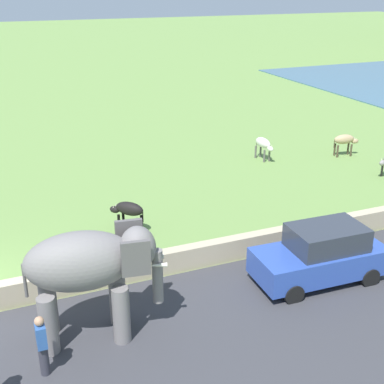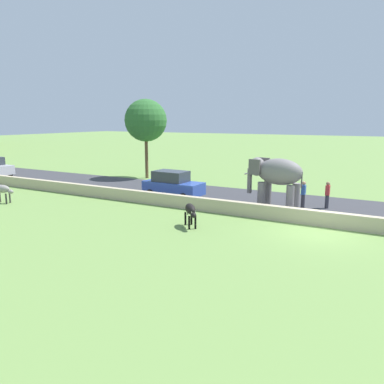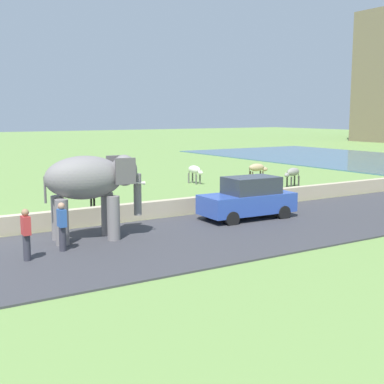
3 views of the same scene
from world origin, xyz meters
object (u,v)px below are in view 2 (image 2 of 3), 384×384
object	(u,v)px
person_beside_elephant	(327,195)
car_blue	(173,185)
cow_grey	(3,190)
person_trailing	(303,194)
elephant	(276,175)
cow_black	(191,210)

from	to	relation	value
person_beside_elephant	car_blue	distance (m)	9.69
car_blue	cow_grey	world-z (taller)	car_blue
person_trailing	cow_grey	xyz separation A→B (m)	(-7.47, 16.77, -0.04)
elephant	cow_grey	distance (m)	16.71
cow_black	person_trailing	bearing A→B (deg)	-30.84
elephant	car_blue	world-z (taller)	elephant
person_trailing	cow_black	xyz separation A→B (m)	(-6.54, 3.91, -0.04)
person_beside_elephant	car_blue	xyz separation A→B (m)	(-1.55, 9.56, 0.03)
elephant	cow_black	size ratio (longest dim) A/B	2.86
person_trailing	cow_grey	distance (m)	18.35
person_trailing	car_blue	bearing A→B (deg)	97.13
cow_black	cow_grey	bearing A→B (deg)	94.13
elephant	cow_black	xyz separation A→B (m)	(-5.53, 2.51, -1.20)
elephant	car_blue	distance (m)	7.00
cow_grey	person_beside_elephant	bearing A→B (deg)	-66.11
person_trailing	cow_black	bearing A→B (deg)	149.16
cow_grey	cow_black	world-z (taller)	same
elephant	person_beside_elephant	world-z (taller)	elephant
car_blue	person_beside_elephant	bearing A→B (deg)	-80.78
person_trailing	cow_black	size ratio (longest dim) A/B	1.31
elephant	car_blue	size ratio (longest dim) A/B	0.88
car_blue	cow_grey	distance (m)	10.63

